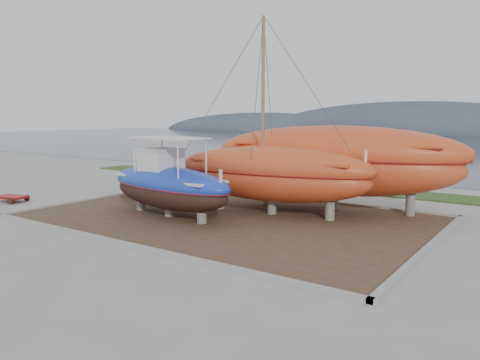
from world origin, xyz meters
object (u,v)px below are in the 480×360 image
Objects in this scene: white_dinghy at (141,185)px; orange_bare_hull at (335,169)px; orange_sailboat at (273,117)px; red_trailer at (12,199)px; blue_caique at (169,177)px.

orange_bare_hull is at bearing 27.62° from white_dinghy.
orange_sailboat reaches higher than red_trailer.
red_trailer is (-15.81, -8.12, -1.96)m from orange_bare_hull.
white_dinghy is 0.46× the size of orange_sailboat.
blue_caique is 10.40m from red_trailer.
orange_sailboat is 15.47m from red_trailer.
blue_caique reaches higher than white_dinghy.
blue_caique is 8.31m from orange_bare_hull.
orange_bare_hull is at bearing 45.48° from orange_sailboat.
orange_sailboat is at bearing -138.23° from orange_bare_hull.
blue_caique is 3.17× the size of red_trailer.
orange_sailboat is at bearing 47.72° from blue_caique.
orange_bare_hull is (2.04, 2.75, -2.61)m from orange_sailboat.
orange_sailboat reaches higher than blue_caique.
orange_sailboat is (8.81, 0.25, 3.99)m from white_dinghy.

